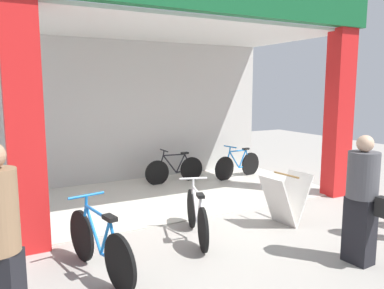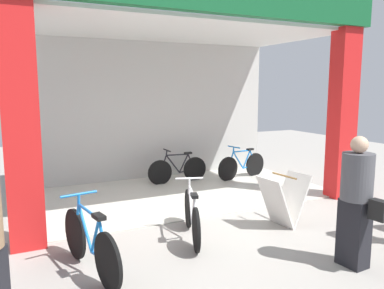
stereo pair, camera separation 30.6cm
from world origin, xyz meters
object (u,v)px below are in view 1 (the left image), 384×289
object	(u,v)px
bicycle_inside_1	(238,165)
bicycle_parked_0	(197,216)
bicycle_parked_1	(99,245)
bicycle_inside_0	(175,169)
pedestrian_3	(362,198)
sandwich_board_sign	(285,199)

from	to	relation	value
bicycle_inside_1	bicycle_parked_0	world-z (taller)	bicycle_parked_0
bicycle_parked_0	bicycle_parked_1	bearing A→B (deg)	-164.08
bicycle_parked_1	bicycle_inside_0	bearing A→B (deg)	53.07
bicycle_parked_0	bicycle_parked_1	xyz separation A→B (m)	(-1.55, -0.44, 0.03)
pedestrian_3	bicycle_inside_0	bearing A→B (deg)	93.31
bicycle_parked_0	bicycle_inside_0	bearing A→B (deg)	69.94
pedestrian_3	sandwich_board_sign	bearing A→B (deg)	85.20
bicycle_parked_0	bicycle_parked_1	world-z (taller)	bicycle_parked_1
bicycle_parked_1	bicycle_inside_1	bearing A→B (deg)	37.77
bicycle_parked_0	sandwich_board_sign	distance (m)	1.57
bicycle_parked_0	pedestrian_3	size ratio (longest dim) A/B	0.91
sandwich_board_sign	bicycle_inside_1	bearing A→B (deg)	68.74
bicycle_inside_1	pedestrian_3	size ratio (longest dim) A/B	0.90
bicycle_inside_0	pedestrian_3	world-z (taller)	pedestrian_3
bicycle_parked_0	pedestrian_3	xyz separation A→B (m)	(1.43, -1.66, 0.51)
sandwich_board_sign	bicycle_parked_0	bearing A→B (deg)	174.77
bicycle_inside_1	bicycle_parked_0	size ratio (longest dim) A/B	0.99
sandwich_board_sign	pedestrian_3	bearing A→B (deg)	-94.80
bicycle_parked_1	bicycle_parked_0	bearing A→B (deg)	15.92
pedestrian_3	bicycle_parked_0	bearing A→B (deg)	130.69
bicycle_parked_1	sandwich_board_sign	size ratio (longest dim) A/B	1.97
bicycle_inside_0	pedestrian_3	size ratio (longest dim) A/B	0.90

